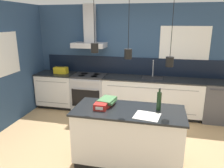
% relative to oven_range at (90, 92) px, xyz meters
% --- Properties ---
extents(ground_plane, '(16.00, 16.00, 0.00)m').
position_rel_oven_range_xyz_m(ground_plane, '(0.99, -1.69, -0.46)').
color(ground_plane, tan).
rests_on(ground_plane, ground).
extents(wall_back, '(5.60, 2.41, 2.60)m').
position_rel_oven_range_xyz_m(wall_back, '(0.93, 0.31, 0.90)').
color(wall_back, navy).
rests_on(wall_back, ground_plane).
extents(wall_left, '(0.08, 3.80, 2.60)m').
position_rel_oven_range_xyz_m(wall_left, '(-1.44, -0.99, 0.85)').
color(wall_left, navy).
rests_on(wall_left, ground_plane).
extents(counter_run_left, '(0.98, 0.64, 0.91)m').
position_rel_oven_range_xyz_m(counter_run_left, '(-0.89, 0.01, 0.01)').
color(counter_run_left, black).
rests_on(counter_run_left, ground_plane).
extents(counter_run_sink, '(2.31, 0.64, 1.32)m').
position_rel_oven_range_xyz_m(counter_run_sink, '(1.56, 0.01, 0.01)').
color(counter_run_sink, black).
rests_on(counter_run_sink, ground_plane).
extents(oven_range, '(0.82, 0.66, 0.91)m').
position_rel_oven_range_xyz_m(oven_range, '(0.00, 0.00, 0.00)').
color(oven_range, '#B5B5BA').
rests_on(oven_range, ground_plane).
extents(dishwasher, '(0.58, 0.65, 0.91)m').
position_rel_oven_range_xyz_m(dishwasher, '(3.00, 0.00, 0.00)').
color(dishwasher, '#4C4C51').
rests_on(dishwasher, ground_plane).
extents(kitchen_island, '(1.68, 0.78, 0.91)m').
position_rel_oven_range_xyz_m(kitchen_island, '(1.30, -1.98, 0.00)').
color(kitchen_island, black).
rests_on(kitchen_island, ground_plane).
extents(bottle_on_island, '(0.07, 0.07, 0.34)m').
position_rel_oven_range_xyz_m(bottle_on_island, '(1.74, -1.89, 0.60)').
color(bottle_on_island, '#193319').
rests_on(bottle_on_island, kitchen_island).
extents(book_stack, '(0.28, 0.35, 0.11)m').
position_rel_oven_range_xyz_m(book_stack, '(0.93, -1.86, 0.51)').
color(book_stack, '#B2332D').
rests_on(book_stack, kitchen_island).
extents(red_supply_box, '(0.19, 0.16, 0.09)m').
position_rel_oven_range_xyz_m(red_supply_box, '(0.88, -2.07, 0.50)').
color(red_supply_box, red).
rests_on(red_supply_box, kitchen_island).
extents(paper_pile, '(0.40, 0.36, 0.01)m').
position_rel_oven_range_xyz_m(paper_pile, '(1.59, -2.16, 0.46)').
color(paper_pile, silver).
rests_on(paper_pile, kitchen_island).
extents(yellow_toolbox, '(0.34, 0.18, 0.19)m').
position_rel_oven_range_xyz_m(yellow_toolbox, '(-0.76, 0.00, 0.54)').
color(yellow_toolbox, gold).
rests_on(yellow_toolbox, counter_run_left).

